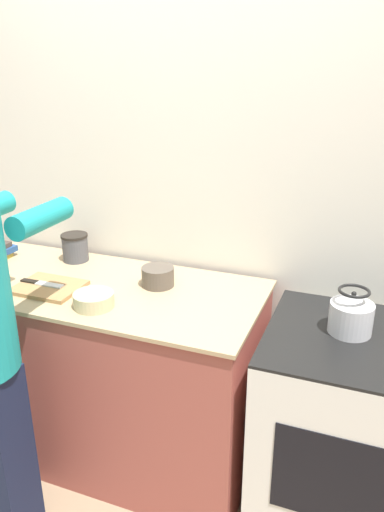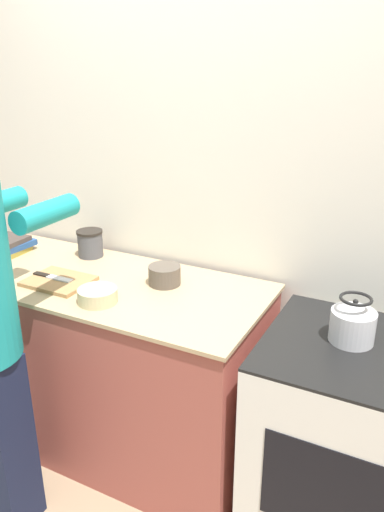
# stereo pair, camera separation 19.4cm
# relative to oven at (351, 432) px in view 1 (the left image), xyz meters

# --- Properties ---
(wall_back) EXTENTS (8.00, 0.05, 2.60)m
(wall_back) POSITION_rel_oven_xyz_m (-0.82, 0.40, 0.86)
(wall_back) COLOR silver
(wall_back) RESTS_ON ground_plane
(counter) EXTENTS (1.61, 0.69, 0.92)m
(counter) POSITION_rel_oven_xyz_m (-1.22, 0.00, 0.02)
(counter) COLOR #9E4C42
(counter) RESTS_ON ground_plane
(oven) EXTENTS (0.75, 0.67, 0.89)m
(oven) POSITION_rel_oven_xyz_m (0.00, 0.00, 0.00)
(oven) COLOR silver
(oven) RESTS_ON ground_plane
(cutting_board) EXTENTS (0.29, 0.23, 0.02)m
(cutting_board) POSITION_rel_oven_xyz_m (-1.36, -0.11, 0.49)
(cutting_board) COLOR #A87A4C
(cutting_board) RESTS_ON counter
(knife) EXTENTS (0.22, 0.04, 0.01)m
(knife) POSITION_rel_oven_xyz_m (-1.40, -0.11, 0.50)
(knife) COLOR silver
(knife) RESTS_ON cutting_board
(kettle) EXTENTS (0.17, 0.17, 0.18)m
(kettle) POSITION_rel_oven_xyz_m (-0.06, 0.04, 0.52)
(kettle) COLOR silver
(kettle) RESTS_ON oven
(bowl_prep) EXTENTS (0.15, 0.15, 0.09)m
(bowl_prep) POSITION_rel_oven_xyz_m (-0.91, 0.10, 0.52)
(bowl_prep) COLOR brown
(bowl_prep) RESTS_ON counter
(bowl_mixing) EXTENTS (0.17, 0.17, 0.06)m
(bowl_mixing) POSITION_rel_oven_xyz_m (-1.08, -0.19, 0.51)
(bowl_mixing) COLOR #C6B789
(bowl_mixing) RESTS_ON counter
(canister_jar) EXTENTS (0.14, 0.14, 0.14)m
(canister_jar) POSITION_rel_oven_xyz_m (-1.44, 0.23, 0.55)
(canister_jar) COLOR #4C4C51
(canister_jar) RESTS_ON counter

